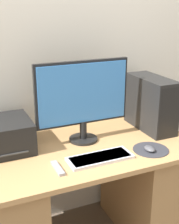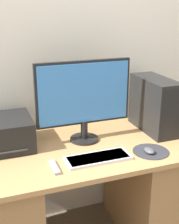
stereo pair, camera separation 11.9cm
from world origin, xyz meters
name	(u,v)px [view 2 (the right image)]	position (x,y,z in m)	size (l,w,h in m)	color
wall_back	(60,44)	(0.00, 0.81, 1.35)	(6.40, 0.05, 2.70)	silver
desk	(82,197)	(0.00, 0.38, 0.39)	(1.46, 0.75, 0.76)	tan
monitor	(84,96)	(0.06, 0.48, 1.06)	(0.62, 0.19, 0.53)	black
keyboard	(98,158)	(0.04, 0.19, 0.77)	(0.38, 0.15, 0.02)	silver
mousepad	(151,151)	(0.38, 0.17, 0.76)	(0.22, 0.22, 0.00)	#2D2D33
mouse	(149,151)	(0.36, 0.16, 0.78)	(0.05, 0.08, 0.03)	#4C4C51
computer_tower	(155,105)	(0.58, 0.47, 0.95)	(0.18, 0.42, 0.37)	black
printer	(1,134)	(-0.47, 0.55, 0.85)	(0.38, 0.35, 0.19)	black
remote_control	(54,167)	(-0.22, 0.18, 0.77)	(0.03, 0.16, 0.02)	gray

